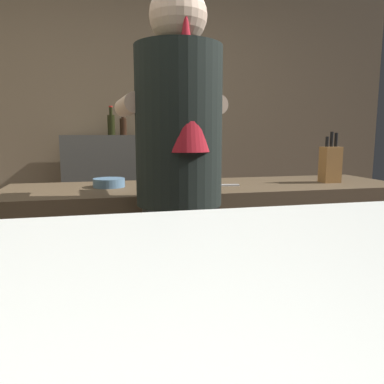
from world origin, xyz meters
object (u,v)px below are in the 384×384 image
(mixing_bowl, at_px, (109,183))
(bottle_soy, at_px, (111,124))
(chefs_knife, at_px, (216,185))
(bottle_olive_oil, at_px, (159,125))
(knife_block, at_px, (330,164))
(bottle_hot_sauce, at_px, (123,126))
(bartender, at_px, (179,177))

(mixing_bowl, height_order, bottle_soy, bottle_soy)
(chefs_knife, xyz_separation_m, bottle_olive_oil, (-0.11, 1.27, 0.35))
(mixing_bowl, bearing_deg, bottle_soy, 87.88)
(chefs_knife, bearing_deg, knife_block, 7.61)
(bottle_hot_sauce, bearing_deg, mixing_bowl, -96.42)
(chefs_knife, height_order, bottle_olive_oil, bottle_olive_oil)
(bottle_olive_oil, relative_size, bottle_soy, 0.94)
(chefs_knife, distance_m, bottle_hot_sauce, 1.51)
(mixing_bowl, xyz_separation_m, bottle_olive_oil, (0.44, 1.18, 0.33))
(mixing_bowl, relative_size, bottle_hot_sauce, 0.79)
(bartender, xyz_separation_m, knife_block, (0.95, 0.41, 0.01))
(bottle_hot_sauce, bearing_deg, bartender, -86.21)
(bottle_hot_sauce, bearing_deg, knife_block, -52.92)
(mixing_bowl, xyz_separation_m, bottle_hot_sauce, (0.15, 1.32, 0.32))
(bartender, xyz_separation_m, mixing_bowl, (-0.27, 0.50, -0.08))
(mixing_bowl, distance_m, bottle_olive_oil, 1.30)
(bartender, height_order, chefs_knife, bartender)
(bartender, bearing_deg, bottle_soy, 2.25)
(knife_block, bearing_deg, bottle_soy, 129.99)
(bottle_olive_oil, bearing_deg, bottle_soy, 162.43)
(mixing_bowl, height_order, bottle_olive_oil, bottle_olive_oil)
(mixing_bowl, bearing_deg, bartender, -61.78)
(bottle_hot_sauce, bearing_deg, bottle_soy, -168.57)
(chefs_knife, relative_size, bottle_olive_oil, 1.06)
(bottle_hot_sauce, xyz_separation_m, bottle_soy, (-0.10, -0.02, 0.01))
(bartender, distance_m, bottle_olive_oil, 1.71)
(knife_block, xyz_separation_m, chefs_knife, (-0.67, -0.00, -0.10))
(knife_block, xyz_separation_m, mixing_bowl, (-1.22, 0.09, -0.08))
(chefs_knife, bearing_deg, mixing_bowl, 177.46)
(mixing_bowl, bearing_deg, chefs_knife, -9.89)
(knife_block, bearing_deg, chefs_knife, -179.74)
(chefs_knife, height_order, bottle_soy, bottle_soy)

